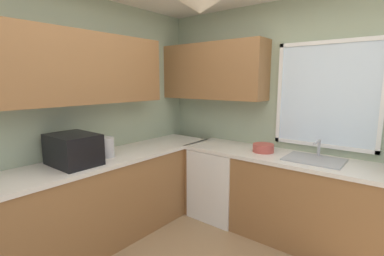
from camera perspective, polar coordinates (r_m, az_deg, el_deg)
room_shell at (r=2.63m, az=-5.17°, el=12.55°), size 3.55×3.65×2.62m
counter_run_left at (r=3.08m, az=-20.62°, el=-14.54°), size 0.65×3.26×0.90m
counter_run_back at (r=3.21m, az=20.99°, el=-13.54°), size 2.64×0.65×0.90m
dishwasher at (r=3.57m, az=5.82°, el=-11.00°), size 0.60×0.60×0.85m
microwave at (r=2.84m, az=-23.13°, el=-4.05°), size 0.48×0.36×0.29m
kettle at (r=3.01m, az=-17.01°, el=-3.77°), size 0.14×0.14×0.21m
sink_assembly at (r=3.04m, az=23.73°, el=-5.85°), size 0.54×0.40×0.19m
bowl at (r=3.20m, az=14.40°, el=-3.98°), size 0.23×0.23×0.09m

